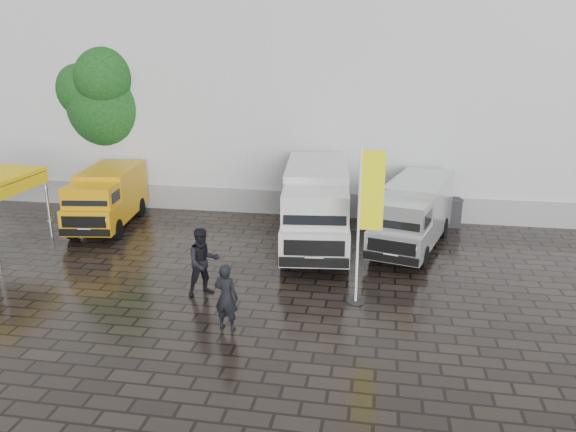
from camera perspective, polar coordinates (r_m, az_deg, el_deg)
name	(u,v)px	position (r m, az deg, el deg)	size (l,w,h in m)	color
ground	(327,300)	(15.76, 3.99, -8.51)	(120.00, 120.00, 0.00)	black
exhibition_hall	(402,61)	(30.18, 11.46, 15.20)	(44.00, 16.00, 12.00)	silver
hall_plinth	(398,208)	(22.99, 11.06, 0.83)	(44.00, 0.15, 1.00)	gray
van_yellow	(107,199)	(22.66, -17.91, 1.62)	(1.81, 4.72, 2.18)	#D1900B
van_white	(316,208)	(19.40, 2.87, 0.80)	(2.11, 6.34, 2.75)	silver
van_silver	(413,216)	(19.71, 12.56, -0.02)	(1.76, 5.29, 2.29)	silver
flagpole	(366,218)	(14.84, 7.89, -0.25)	(0.88, 0.50, 4.40)	black
tree	(111,99)	(26.37, -17.51, 11.24)	(3.89, 3.99, 6.98)	black
wheelie_bin	(452,212)	(22.69, 16.28, 0.39)	(0.67, 0.67, 1.11)	black
person_front	(226,297)	(13.95, -6.30, -8.18)	(0.63, 0.41, 1.73)	black
person_tent	(203,262)	(15.87, -8.60, -4.64)	(0.95, 0.74, 1.95)	black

